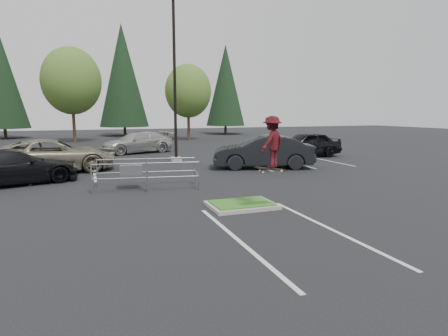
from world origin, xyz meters
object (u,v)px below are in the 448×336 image
object	(u,v)px
conif_b	(123,76)
car_r_charc	(263,152)
car_l_tan	(53,156)
car_far_silver	(138,142)
car_r_black	(305,144)
skateboarder	(271,142)
conif_c	(225,86)
decid_c	(188,93)
car_l_black	(9,167)
light_pole	(175,89)
decid_b	(71,83)
cart_corral	(135,171)
conif_a	(1,78)

from	to	relation	value
conif_b	car_r_charc	distance (m)	33.83
car_l_tan	car_far_silver	distance (m)	9.60
car_r_black	skateboarder	bearing A→B (deg)	-37.57
conif_b	conif_c	bearing A→B (deg)	-4.09
decid_c	conif_b	world-z (taller)	conif_b
car_l_tan	car_l_black	distance (m)	3.57
skateboarder	car_l_black	size ratio (longest dim) A/B	0.32
car_r_charc	light_pole	bearing A→B (deg)	-119.49
decid_b	conif_b	world-z (taller)	conif_b
decid_b	car_r_charc	world-z (taller)	decid_b
cart_corral	skateboarder	bearing A→B (deg)	-47.13
car_r_charc	conif_c	bearing A→B (deg)	-179.02
car_r_charc	car_far_silver	size ratio (longest dim) A/B	1.00
car_l_tan	car_r_black	bearing A→B (deg)	-91.18
skateboarder	car_far_silver	bearing A→B (deg)	-117.16
cart_corral	car_r_black	distance (m)	14.57
light_pole	conif_b	size ratio (longest dim) A/B	0.70
decid_c	skateboarder	size ratio (longest dim) A/B	4.86
decid_b	car_r_black	size ratio (longest dim) A/B	1.87
conif_b	skateboarder	world-z (taller)	conif_b
decid_b	car_far_silver	bearing A→B (deg)	-68.28
skateboarder	car_l_tan	size ratio (longest dim) A/B	0.27
conif_b	car_r_black	xyz separation A→B (m)	(9.68, -29.00, -6.97)
decid_b	car_far_silver	distance (m)	14.31
car_l_tan	car_far_silver	size ratio (longest dim) A/B	1.12
skateboarder	car_r_black	world-z (taller)	skateboarder
light_pole	decid_b	xyz separation A→B (m)	(-6.51, 18.53, 1.48)
conif_a	skateboarder	world-z (taller)	conif_a
conif_c	car_r_black	world-z (taller)	conif_c
decid_c	car_l_tan	size ratio (longest dim) A/B	1.33
light_pole	cart_corral	xyz separation A→B (m)	(-3.47, -7.71, -3.81)
car_far_silver	cart_corral	bearing A→B (deg)	-25.32
conif_a	car_l_black	world-z (taller)	conif_a
cart_corral	car_l_black	xyz separation A→B (m)	(-5.03, 2.71, 0.03)
light_pole	car_l_tan	bearing A→B (deg)	-165.85
cart_corral	car_l_tan	size ratio (longest dim) A/B	0.70
car_r_black	car_far_silver	bearing A→B (deg)	-123.15
decid_c	car_l_tan	xyz separation A→B (m)	(-12.49, -19.60, -4.38)
light_pole	conif_c	xyz separation A→B (m)	(13.50, 27.50, 2.29)
decid_b	car_l_black	size ratio (longest dim) A/B	1.79
decid_b	decid_c	world-z (taller)	decid_b
conif_c	car_r_charc	world-z (taller)	conif_c
conif_c	car_r_charc	xyz separation A→B (m)	(-9.50, -31.81, -5.92)
decid_b	conif_a	xyz separation A→B (m)	(-7.99, 9.47, 1.05)
skateboarder	car_r_black	xyz separation A→B (m)	(9.14, 12.50, -1.35)
car_far_silver	car_l_black	bearing A→B (deg)	-49.35
light_pole	conif_a	bearing A→B (deg)	117.38
cart_corral	car_r_black	world-z (taller)	car_r_black
decid_b	car_l_black	world-z (taller)	decid_b
car_l_black	car_r_black	xyz separation A→B (m)	(17.68, 4.50, 0.10)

